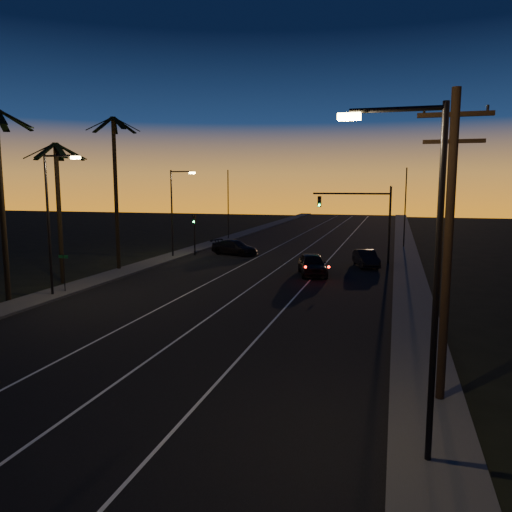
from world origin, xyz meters
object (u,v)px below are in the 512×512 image
(utility_pole, at_px, (448,242))
(right_car, at_px, (366,258))
(signal_mast, at_px, (363,210))
(lead_car, at_px, (312,264))
(cross_car, at_px, (235,247))

(utility_pole, relative_size, right_car, 2.14)
(signal_mast, relative_size, right_car, 1.52)
(lead_car, relative_size, cross_car, 1.07)
(cross_car, bearing_deg, utility_pole, -61.17)
(utility_pole, distance_m, lead_car, 23.89)
(utility_pole, bearing_deg, signal_mast, 98.47)
(signal_mast, bearing_deg, lead_car, -113.12)
(signal_mast, height_order, right_car, signal_mast)
(signal_mast, xyz_separation_m, right_car, (0.50, -2.62, -4.04))
(signal_mast, bearing_deg, cross_car, 173.26)
(utility_pole, height_order, cross_car, utility_pole)
(signal_mast, relative_size, cross_car, 1.29)
(lead_car, distance_m, cross_car, 13.37)
(signal_mast, xyz_separation_m, cross_car, (-12.88, 1.52, -4.03))
(lead_car, bearing_deg, right_car, 53.60)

